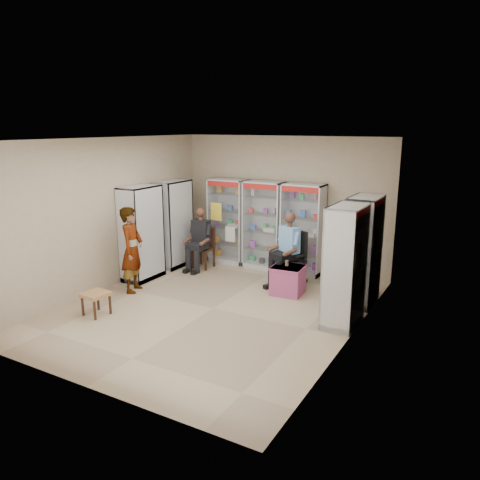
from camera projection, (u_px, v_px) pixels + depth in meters
The scene contains 18 objects.
floor at pixel (213, 308), 8.47m from camera, with size 6.00×6.00×0.00m, color tan.
room_shell at pixel (212, 201), 8.00m from camera, with size 5.02×6.02×3.01m.
cabinet_back_left at pixel (228, 221), 11.16m from camera, with size 0.90×0.50×2.00m, color #B3B6BB.
cabinet_back_mid at pixel (264, 225), 10.70m from camera, with size 0.90×0.50×2.00m, color silver.
cabinet_back_right at pixel (303, 229), 10.25m from camera, with size 0.90×0.50×2.00m, color silver.
cabinet_right_far at pixel (363, 251), 8.52m from camera, with size 0.50×0.90×2.00m, color #A2A5A9.
cabinet_right_near at pixel (345, 266), 7.59m from camera, with size 0.50×0.90×2.00m, color silver.
cabinet_left_far at pixel (173, 224), 10.81m from camera, with size 0.50×0.90×2.00m, color #B5B7BD.
cabinet_left_near at pixel (142, 233), 9.88m from camera, with size 0.50×0.90×2.00m, color #A1A3A8.
wooden_chair at pixel (203, 248), 10.78m from camera, with size 0.42×0.42×0.94m, color black.
seated_customer at pixel (202, 240), 10.69m from camera, with size 0.44×0.60×1.34m, color black, non-canonical shape.
office_chair at pixel (291, 258), 9.60m from camera, with size 0.62×0.62×1.13m, color black.
seated_shopkeeper at pixel (290, 252), 9.52m from camera, with size 0.47×0.66×1.44m, color #649CC6, non-canonical shape.
pink_trunk at pixel (288, 280), 9.15m from camera, with size 0.58×0.56×0.56m, color #A74285.
tea_glass at pixel (287, 263), 9.11m from camera, with size 0.07×0.07×0.11m, color #4F1C06.
woven_stool_a at pixel (292, 285), 9.13m from camera, with size 0.38×0.38×0.38m, color olive.
woven_stool_b at pixel (96, 304), 8.14m from camera, with size 0.41×0.41×0.41m, color olive.
standing_man at pixel (132, 250), 9.17m from camera, with size 0.62×0.41×1.70m, color gray.
Camera 1 is at (4.30, -6.67, 3.24)m, focal length 35.00 mm.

